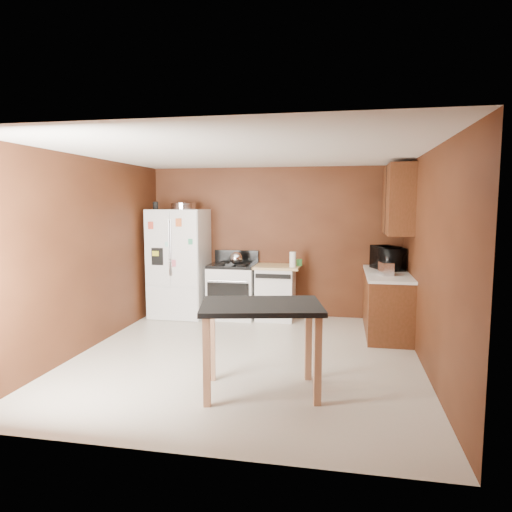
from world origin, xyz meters
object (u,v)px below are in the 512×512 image
(pen_cup, at_px, (156,206))
(dishwasher, at_px, (276,292))
(green_canister, at_px, (299,262))
(microwave, at_px, (387,259))
(gas_range, at_px, (233,290))
(paper_towel, at_px, (293,259))
(toaster, at_px, (386,269))
(refrigerator, at_px, (179,263))
(island, at_px, (261,318))
(roasting_pan, at_px, (184,206))
(kettle, at_px, (236,258))

(pen_cup, xyz_separation_m, dishwasher, (1.98, 0.21, -1.41))
(pen_cup, distance_m, green_canister, 2.54)
(microwave, bearing_deg, green_canister, 57.01)
(gas_range, xyz_separation_m, dishwasher, (0.72, 0.02, -0.01))
(paper_towel, xyz_separation_m, toaster, (1.38, -0.63, -0.02))
(dishwasher, bearing_deg, refrigerator, -177.01)
(toaster, height_order, gas_range, gas_range)
(island, bearing_deg, toaster, 57.61)
(green_canister, height_order, island, green_canister)
(roasting_pan, height_order, microwave, roasting_pan)
(toaster, relative_size, refrigerator, 0.14)
(paper_towel, height_order, refrigerator, refrigerator)
(microwave, relative_size, gas_range, 0.52)
(pen_cup, xyz_separation_m, refrigerator, (0.35, 0.13, -0.96))
(island, bearing_deg, microwave, 62.18)
(green_canister, distance_m, dishwasher, 0.62)
(paper_towel, height_order, toaster, paper_towel)
(paper_towel, distance_m, island, 2.83)
(roasting_pan, distance_m, refrigerator, 0.96)
(paper_towel, distance_m, refrigerator, 1.92)
(toaster, bearing_deg, island, -136.72)
(green_canister, bearing_deg, island, -91.73)
(roasting_pan, xyz_separation_m, microwave, (3.30, -0.16, -0.79))
(kettle, height_order, island, kettle)
(kettle, distance_m, paper_towel, 0.94)
(pen_cup, relative_size, island, 0.09)
(microwave, relative_size, refrigerator, 0.32)
(pen_cup, height_order, gas_range, pen_cup)
(paper_towel, height_order, dishwasher, paper_towel)
(toaster, xyz_separation_m, dishwasher, (-1.67, 0.75, -0.54))
(roasting_pan, distance_m, pen_cup, 0.46)
(toaster, bearing_deg, dishwasher, 141.45)
(refrigerator, bearing_deg, microwave, -1.67)
(green_canister, height_order, toaster, toaster)
(roasting_pan, bearing_deg, pen_cup, -155.70)
(refrigerator, bearing_deg, gas_range, 3.81)
(kettle, relative_size, microwave, 0.36)
(pen_cup, relative_size, toaster, 0.51)
(refrigerator, height_order, dishwasher, refrigerator)
(pen_cup, xyz_separation_m, paper_towel, (2.26, 0.09, -0.85))
(green_canister, bearing_deg, microwave, -9.73)
(paper_towel, distance_m, dishwasher, 0.64)
(pen_cup, xyz_separation_m, island, (2.26, -2.72, -1.10))
(dishwasher, relative_size, island, 0.67)
(green_canister, relative_size, island, 0.08)
(roasting_pan, height_order, dishwasher, roasting_pan)
(pen_cup, height_order, dishwasher, pen_cup)
(paper_towel, relative_size, green_canister, 2.25)
(refrigerator, bearing_deg, paper_towel, -1.02)
(roasting_pan, relative_size, dishwasher, 0.47)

